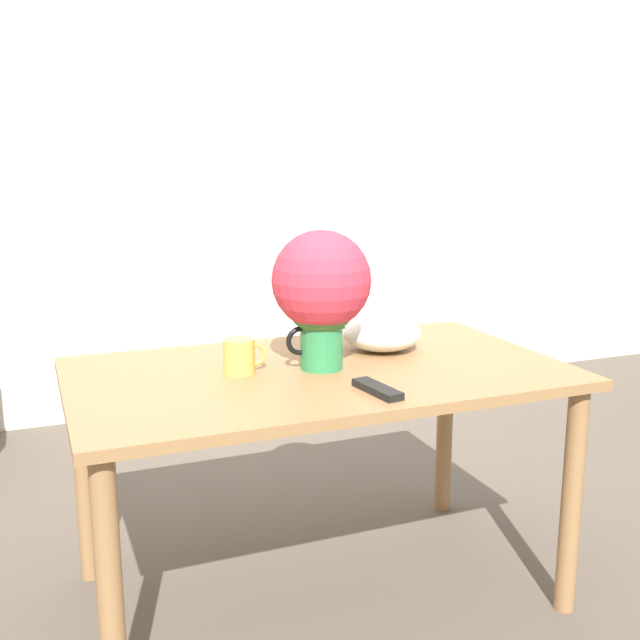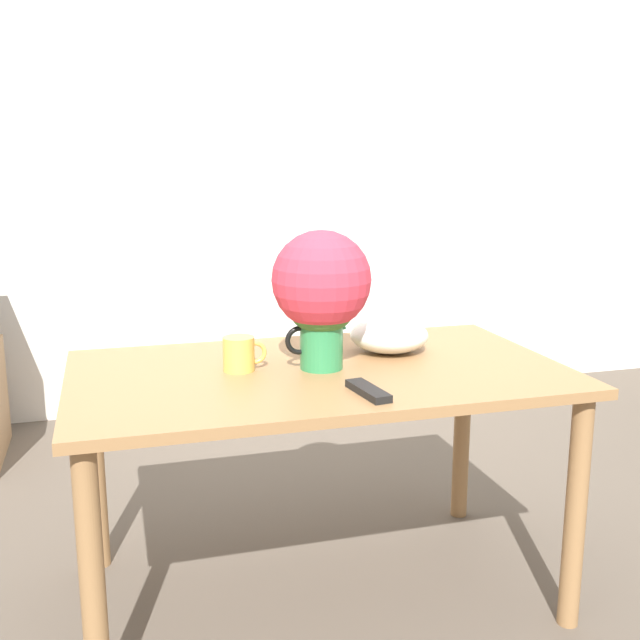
% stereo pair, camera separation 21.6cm
% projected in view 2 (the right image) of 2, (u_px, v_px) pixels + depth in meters
% --- Properties ---
extents(ground_plane, '(12.00, 12.00, 0.00)m').
position_uv_depth(ground_plane, '(347.00, 609.00, 2.25)').
color(ground_plane, brown).
extents(wall_back, '(8.00, 0.05, 2.60)m').
position_uv_depth(wall_back, '(229.00, 164.00, 3.88)').
color(wall_back, silver).
rests_on(wall_back, ground_plane).
extents(table, '(1.43, 0.83, 0.73)m').
position_uv_depth(table, '(319.00, 399.00, 2.21)').
color(table, olive).
rests_on(table, ground_plane).
extents(flower_vase, '(0.29, 0.29, 0.40)m').
position_uv_depth(flower_vase, '(321.00, 289.00, 2.14)').
color(flower_vase, '#2D844C').
rests_on(flower_vase, table).
extents(coffee_mug, '(0.13, 0.09, 0.10)m').
position_uv_depth(coffee_mug, '(240.00, 354.00, 2.16)').
color(coffee_mug, gold).
rests_on(coffee_mug, table).
extents(white_bowl, '(0.25, 0.25, 0.11)m').
position_uv_depth(white_bowl, '(389.00, 335.00, 2.37)').
color(white_bowl, silver).
rests_on(white_bowl, table).
extents(remote_control, '(0.07, 0.18, 0.02)m').
position_uv_depth(remote_control, '(368.00, 391.00, 1.94)').
color(remote_control, black).
rests_on(remote_control, table).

